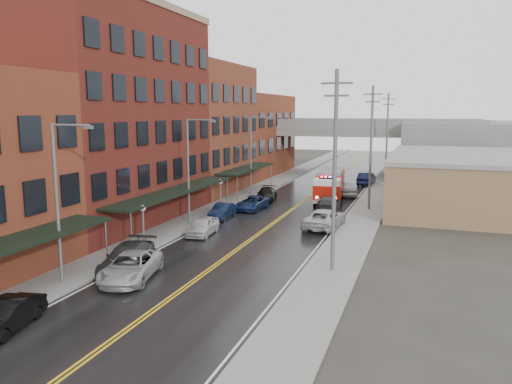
% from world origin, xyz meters
% --- Properties ---
extents(ground, '(220.00, 220.00, 0.00)m').
position_xyz_m(ground, '(0.00, 0.00, 0.00)').
color(ground, '#2D2B26').
rests_on(ground, ground).
extents(road, '(11.00, 160.00, 0.02)m').
position_xyz_m(road, '(0.00, 30.00, 0.01)').
color(road, black).
rests_on(road, ground).
extents(sidewalk_left, '(3.00, 160.00, 0.15)m').
position_xyz_m(sidewalk_left, '(-7.30, 30.00, 0.07)').
color(sidewalk_left, slate).
rests_on(sidewalk_left, ground).
extents(sidewalk_right, '(3.00, 160.00, 0.15)m').
position_xyz_m(sidewalk_right, '(7.30, 30.00, 0.07)').
color(sidewalk_right, slate).
rests_on(sidewalk_right, ground).
extents(curb_left, '(0.30, 160.00, 0.15)m').
position_xyz_m(curb_left, '(-5.65, 30.00, 0.07)').
color(curb_left, gray).
rests_on(curb_left, ground).
extents(curb_right, '(0.30, 160.00, 0.15)m').
position_xyz_m(curb_right, '(5.65, 30.00, 0.07)').
color(curb_right, gray).
rests_on(curb_right, ground).
extents(brick_building_b, '(9.00, 20.00, 18.00)m').
position_xyz_m(brick_building_b, '(-13.30, 23.00, 9.00)').
color(brick_building_b, maroon).
rests_on(brick_building_b, ground).
extents(brick_building_c, '(9.00, 15.00, 15.00)m').
position_xyz_m(brick_building_c, '(-13.30, 40.50, 7.50)').
color(brick_building_c, brown).
rests_on(brick_building_c, ground).
extents(brick_building_far, '(9.00, 20.00, 12.00)m').
position_xyz_m(brick_building_far, '(-13.30, 58.00, 6.00)').
color(brick_building_far, brown).
rests_on(brick_building_far, ground).
extents(tan_building, '(14.00, 22.00, 5.00)m').
position_xyz_m(tan_building, '(16.00, 40.00, 2.50)').
color(tan_building, '#8E6C4C').
rests_on(tan_building, ground).
extents(right_far_block, '(18.00, 30.00, 8.00)m').
position_xyz_m(right_far_block, '(18.00, 70.00, 4.00)').
color(right_far_block, slate).
rests_on(right_far_block, ground).
extents(awning_1, '(2.60, 18.00, 3.09)m').
position_xyz_m(awning_1, '(-7.49, 23.00, 2.99)').
color(awning_1, black).
rests_on(awning_1, ground).
extents(awning_2, '(2.60, 13.00, 3.09)m').
position_xyz_m(awning_2, '(-7.49, 40.50, 2.99)').
color(awning_2, black).
rests_on(awning_2, ground).
extents(globe_lamp_1, '(0.44, 0.44, 3.12)m').
position_xyz_m(globe_lamp_1, '(-6.40, 16.00, 2.31)').
color(globe_lamp_1, '#59595B').
rests_on(globe_lamp_1, ground).
extents(globe_lamp_2, '(0.44, 0.44, 3.12)m').
position_xyz_m(globe_lamp_2, '(-6.40, 30.00, 2.31)').
color(globe_lamp_2, '#59595B').
rests_on(globe_lamp_2, ground).
extents(street_lamp_0, '(2.64, 0.22, 9.00)m').
position_xyz_m(street_lamp_0, '(-6.55, 8.00, 5.19)').
color(street_lamp_0, '#59595B').
rests_on(street_lamp_0, ground).
extents(street_lamp_1, '(2.64, 0.22, 9.00)m').
position_xyz_m(street_lamp_1, '(-6.55, 24.00, 5.19)').
color(street_lamp_1, '#59595B').
rests_on(street_lamp_1, ground).
extents(street_lamp_2, '(2.64, 0.22, 9.00)m').
position_xyz_m(street_lamp_2, '(-6.55, 40.00, 5.19)').
color(street_lamp_2, '#59595B').
rests_on(street_lamp_2, ground).
extents(utility_pole_0, '(1.80, 0.24, 12.00)m').
position_xyz_m(utility_pole_0, '(7.20, 15.00, 6.31)').
color(utility_pole_0, '#59595B').
rests_on(utility_pole_0, ground).
extents(utility_pole_1, '(1.80, 0.24, 12.00)m').
position_xyz_m(utility_pole_1, '(7.20, 35.00, 6.31)').
color(utility_pole_1, '#59595B').
rests_on(utility_pole_1, ground).
extents(utility_pole_2, '(1.80, 0.24, 12.00)m').
position_xyz_m(utility_pole_2, '(7.20, 55.00, 6.31)').
color(utility_pole_2, '#59595B').
rests_on(utility_pole_2, ground).
extents(overpass, '(40.00, 10.00, 7.50)m').
position_xyz_m(overpass, '(0.00, 62.00, 5.99)').
color(overpass, slate).
rests_on(overpass, ground).
extents(fire_truck, '(4.29, 9.04, 3.21)m').
position_xyz_m(fire_truck, '(2.52, 39.23, 1.74)').
color(fire_truck, '#A11207').
rests_on(fire_truck, ground).
extents(parked_car_left_1, '(2.23, 4.40, 1.38)m').
position_xyz_m(parked_car_left_1, '(-5.00, 2.31, 0.69)').
color(parked_car_left_1, black).
rests_on(parked_car_left_1, ground).
extents(parked_car_left_2, '(3.68, 5.90, 1.52)m').
position_xyz_m(parked_car_left_2, '(-3.60, 9.99, 0.76)').
color(parked_car_left_2, '#A2A6AA').
rests_on(parked_car_left_2, ground).
extents(parked_car_left_3, '(3.29, 5.86, 1.60)m').
position_xyz_m(parked_car_left_3, '(-4.65, 11.30, 0.80)').
color(parked_car_left_3, '#2B2C2E').
rests_on(parked_car_left_3, ground).
extents(parked_car_left_4, '(2.03, 4.31, 1.43)m').
position_xyz_m(parked_car_left_4, '(-4.10, 20.91, 0.71)').
color(parked_car_left_4, silver).
rests_on(parked_car_left_4, ground).
extents(parked_car_left_5, '(1.57, 4.10, 1.33)m').
position_xyz_m(parked_car_left_5, '(-5.00, 27.08, 0.67)').
color(parked_car_left_5, black).
rests_on(parked_car_left_5, ground).
extents(parked_car_left_6, '(2.41, 4.88, 1.33)m').
position_xyz_m(parked_car_left_6, '(-3.73, 31.76, 0.67)').
color(parked_car_left_6, navy).
rests_on(parked_car_left_6, ground).
extents(parked_car_left_7, '(2.64, 5.03, 1.39)m').
position_xyz_m(parked_car_left_7, '(-3.97, 36.98, 0.70)').
color(parked_car_left_7, black).
rests_on(parked_car_left_7, ground).
extents(parked_car_right_0, '(2.94, 5.92, 1.61)m').
position_xyz_m(parked_car_right_0, '(4.53, 26.28, 0.81)').
color(parked_car_right_0, '#ADB2B6').
rests_on(parked_car_right_0, ground).
extents(parked_car_right_1, '(3.15, 5.84, 1.61)m').
position_xyz_m(parked_car_right_1, '(3.60, 32.85, 0.80)').
color(parked_car_right_1, '#27272A').
rests_on(parked_car_right_1, ground).
extents(parked_car_right_2, '(3.29, 5.27, 1.67)m').
position_xyz_m(parked_car_right_2, '(3.90, 42.82, 0.84)').
color(parked_car_right_2, '#B7B7B7').
rests_on(parked_car_right_2, ground).
extents(parked_car_right_3, '(1.97, 5.16, 1.68)m').
position_xyz_m(parked_car_right_3, '(5.00, 52.20, 0.84)').
color(parked_car_right_3, black).
rests_on(parked_car_right_3, ground).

